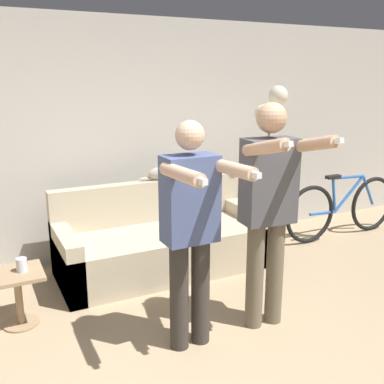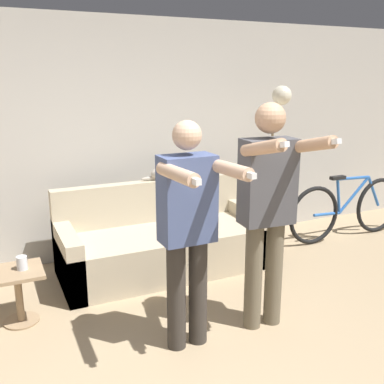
{
  "view_description": "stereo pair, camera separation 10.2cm",
  "coord_description": "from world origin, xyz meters",
  "px_view_note": "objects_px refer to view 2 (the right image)",
  "views": [
    {
      "loc": [
        -1.25,
        -1.98,
        1.98
      ],
      "look_at": [
        0.43,
        1.4,
        1.0
      ],
      "focal_mm": 42.0,
      "sensor_mm": 36.0,
      "label": 1
    },
    {
      "loc": [
        -1.15,
        -2.02,
        1.98
      ],
      "look_at": [
        0.43,
        1.4,
        1.0
      ],
      "focal_mm": 42.0,
      "sensor_mm": 36.0,
      "label": 2
    }
  ],
  "objects_px": {
    "side_table": "(18,285)",
    "bicycle": "(347,209)",
    "person_right": "(268,202)",
    "cat": "(166,172)",
    "floor_lamp": "(274,125)",
    "person_left": "(188,224)",
    "couch": "(164,243)",
    "cup": "(22,263)"
  },
  "relations": [
    {
      "from": "side_table",
      "to": "bicycle",
      "type": "distance_m",
      "value": 3.91
    },
    {
      "from": "person_right",
      "to": "cat",
      "type": "xyz_separation_m",
      "value": [
        -0.15,
        1.71,
        -0.08
      ]
    },
    {
      "from": "cat",
      "to": "floor_lamp",
      "type": "height_order",
      "value": "floor_lamp"
    },
    {
      "from": "side_table",
      "to": "person_left",
      "type": "bearing_deg",
      "value": -38.24
    },
    {
      "from": "couch",
      "to": "bicycle",
      "type": "height_order",
      "value": "couch"
    },
    {
      "from": "cat",
      "to": "cup",
      "type": "relative_size",
      "value": 4.18
    },
    {
      "from": "bicycle",
      "to": "side_table",
      "type": "bearing_deg",
      "value": -173.95
    },
    {
      "from": "couch",
      "to": "bicycle",
      "type": "relative_size",
      "value": 1.22
    },
    {
      "from": "couch",
      "to": "side_table",
      "type": "height_order",
      "value": "couch"
    },
    {
      "from": "couch",
      "to": "person_right",
      "type": "height_order",
      "value": "person_right"
    },
    {
      "from": "person_right",
      "to": "floor_lamp",
      "type": "height_order",
      "value": "floor_lamp"
    },
    {
      "from": "couch",
      "to": "bicycle",
      "type": "distance_m",
      "value": 2.42
    },
    {
      "from": "person_right",
      "to": "side_table",
      "type": "xyz_separation_m",
      "value": [
        -1.79,
        0.88,
        -0.72
      ]
    },
    {
      "from": "couch",
      "to": "side_table",
      "type": "bearing_deg",
      "value": -161.28
    },
    {
      "from": "side_table",
      "to": "person_right",
      "type": "bearing_deg",
      "value": -26.22
    },
    {
      "from": "person_right",
      "to": "bicycle",
      "type": "bearing_deg",
      "value": 36.07
    },
    {
      "from": "couch",
      "to": "floor_lamp",
      "type": "relative_size",
      "value": 1.14
    },
    {
      "from": "cat",
      "to": "person_left",
      "type": "bearing_deg",
      "value": -106.76
    },
    {
      "from": "cat",
      "to": "side_table",
      "type": "xyz_separation_m",
      "value": [
        -1.64,
        -0.83,
        -0.63
      ]
    },
    {
      "from": "cat",
      "to": "floor_lamp",
      "type": "distance_m",
      "value": 1.32
    },
    {
      "from": "side_table",
      "to": "bicycle",
      "type": "xyz_separation_m",
      "value": [
        3.89,
        0.41,
        0.05
      ]
    },
    {
      "from": "side_table",
      "to": "bicycle",
      "type": "relative_size",
      "value": 0.26
    },
    {
      "from": "person_left",
      "to": "side_table",
      "type": "relative_size",
      "value": 3.67
    },
    {
      "from": "person_right",
      "to": "cat",
      "type": "bearing_deg",
      "value": 99.44
    },
    {
      "from": "person_right",
      "to": "cup",
      "type": "relative_size",
      "value": 16.02
    },
    {
      "from": "couch",
      "to": "person_left",
      "type": "distance_m",
      "value": 1.58
    },
    {
      "from": "person_left",
      "to": "side_table",
      "type": "distance_m",
      "value": 1.57
    },
    {
      "from": "cup",
      "to": "bicycle",
      "type": "height_order",
      "value": "bicycle"
    },
    {
      "from": "floor_lamp",
      "to": "bicycle",
      "type": "relative_size",
      "value": 1.07
    },
    {
      "from": "floor_lamp",
      "to": "side_table",
      "type": "xyz_separation_m",
      "value": [
        -2.83,
        -0.57,
        -1.12
      ]
    },
    {
      "from": "side_table",
      "to": "cat",
      "type": "bearing_deg",
      "value": 26.84
    },
    {
      "from": "floor_lamp",
      "to": "bicycle",
      "type": "height_order",
      "value": "floor_lamp"
    },
    {
      "from": "person_left",
      "to": "floor_lamp",
      "type": "bearing_deg",
      "value": 39.93
    },
    {
      "from": "cup",
      "to": "bicycle",
      "type": "relative_size",
      "value": 0.06
    },
    {
      "from": "person_left",
      "to": "floor_lamp",
      "type": "height_order",
      "value": "floor_lamp"
    },
    {
      "from": "floor_lamp",
      "to": "couch",
      "type": "bearing_deg",
      "value": -177.08
    },
    {
      "from": "cup",
      "to": "bicycle",
      "type": "bearing_deg",
      "value": 6.13
    },
    {
      "from": "cat",
      "to": "side_table",
      "type": "relative_size",
      "value": 1.02
    },
    {
      "from": "cup",
      "to": "side_table",
      "type": "bearing_deg",
      "value": 178.92
    },
    {
      "from": "person_right",
      "to": "cup",
      "type": "distance_m",
      "value": 2.03
    },
    {
      "from": "cat",
      "to": "bicycle",
      "type": "height_order",
      "value": "cat"
    },
    {
      "from": "cup",
      "to": "floor_lamp",
      "type": "bearing_deg",
      "value": 11.54
    }
  ]
}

